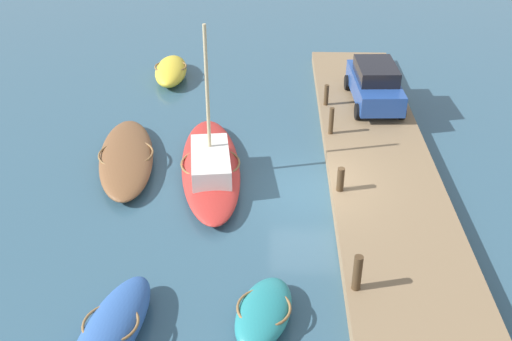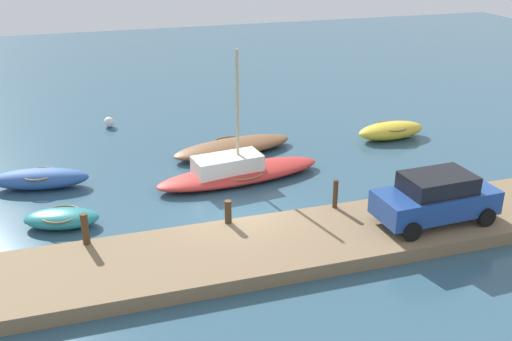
{
  "view_description": "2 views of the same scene",
  "coord_description": "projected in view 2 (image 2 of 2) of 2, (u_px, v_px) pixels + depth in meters",
  "views": [
    {
      "loc": [
        -17.18,
        1.26,
        11.32
      ],
      "look_at": [
        -0.36,
        1.74,
        1.06
      ],
      "focal_mm": 42.55,
      "sensor_mm": 36.0,
      "label": 1
    },
    {
      "loc": [
        -5.02,
        -18.38,
        9.99
      ],
      "look_at": [
        1.4,
        2.06,
        0.93
      ],
      "focal_mm": 41.63,
      "sensor_mm": 36.0,
      "label": 2
    }
  ],
  "objects": [
    {
      "name": "dinghy_teal",
      "position": [
        61.0,
        218.0,
        20.86
      ],
      "size": [
        2.85,
        1.92,
        0.61
      ],
      "rotation": [
        0.0,
        0.0,
        -0.25
      ],
      "color": "teal",
      "rests_on": "ground_plane"
    },
    {
      "name": "ground_plane",
      "position": [
        236.0,
        220.0,
        21.43
      ],
      "size": [
        84.0,
        84.0,
        0.0
      ],
      "primitive_type": "plane",
      "color": "#33566B"
    },
    {
      "name": "motorboat_brown",
      "position": [
        233.0,
        147.0,
        27.49
      ],
      "size": [
        6.09,
        2.92,
        0.58
      ],
      "rotation": [
        0.0,
        0.0,
        0.18
      ],
      "color": "brown",
      "rests_on": "ground_plane"
    },
    {
      "name": "rowboat_blue",
      "position": [
        40.0,
        179.0,
        23.84
      ],
      "size": [
        4.02,
        2.03,
        0.79
      ],
      "rotation": [
        0.0,
        0.0,
        -0.2
      ],
      "color": "#2D569E",
      "rests_on": "ground_plane"
    },
    {
      "name": "rowboat_yellow",
      "position": [
        391.0,
        130.0,
        29.26
      ],
      "size": [
        3.61,
        1.68,
        0.82
      ],
      "rotation": [
        0.0,
        0.0,
        0.06
      ],
      "color": "gold",
      "rests_on": "ground_plane"
    },
    {
      "name": "sailboat_red",
      "position": [
        237.0,
        171.0,
        24.5
      ],
      "size": [
        7.32,
        2.92,
        5.46
      ],
      "rotation": [
        0.0,
        0.0,
        0.13
      ],
      "color": "#B72D28",
      "rests_on": "ground_plane"
    },
    {
      "name": "mooring_post_mid_east",
      "position": [
        335.0,
        194.0,
        21.1
      ],
      "size": [
        0.18,
        0.18,
        1.06
      ],
      "primitive_type": "cylinder",
      "color": "#47331E",
      "rests_on": "dock_platform"
    },
    {
      "name": "dock_platform",
      "position": [
        258.0,
        249.0,
        19.04
      ],
      "size": [
        24.43,
        3.73,
        0.47
      ],
      "primitive_type": "cube",
      "color": "#846B4C",
      "rests_on": "ground_plane"
    },
    {
      "name": "marker_buoy",
      "position": [
        109.0,
        122.0,
        30.89
      ],
      "size": [
        0.55,
        0.55,
        0.55
      ],
      "primitive_type": "sphere",
      "color": "silver",
      "rests_on": "ground_plane"
    },
    {
      "name": "mooring_post_east",
      "position": [
        399.0,
        187.0,
        21.85
      ],
      "size": [
        0.19,
        0.19,
        0.88
      ],
      "primitive_type": "cylinder",
      "color": "#47331E",
      "rests_on": "dock_platform"
    },
    {
      "name": "mooring_post_west",
      "position": [
        85.0,
        229.0,
        18.72
      ],
      "size": [
        0.24,
        0.24,
        1.05
      ],
      "primitive_type": "cylinder",
      "color": "#47331E",
      "rests_on": "dock_platform"
    },
    {
      "name": "parked_car",
      "position": [
        436.0,
        198.0,
        19.98
      ],
      "size": [
        4.23,
        2.12,
        1.73
      ],
      "rotation": [
        0.0,
        0.0,
        0.04
      ],
      "color": "#234793",
      "rests_on": "dock_platform"
    },
    {
      "name": "mooring_post_mid_west",
      "position": [
        228.0,
        212.0,
        20.06
      ],
      "size": [
        0.24,
        0.24,
        0.82
      ],
      "primitive_type": "cylinder",
      "color": "#47331E",
      "rests_on": "dock_platform"
    }
  ]
}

